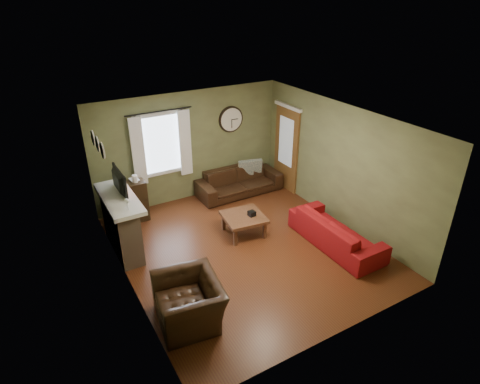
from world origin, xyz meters
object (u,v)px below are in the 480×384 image
sofa_brown (239,181)px  sofa_red (336,232)px  bookshelf (129,203)px  armchair (189,302)px  coffee_table (244,225)px

sofa_brown → sofa_red: (0.52, -2.96, -0.01)m
bookshelf → armchair: bookshelf is taller
sofa_brown → sofa_red: 3.01m
bookshelf → armchair: 3.37m
sofa_red → bookshelf: bearing=48.2°
coffee_table → sofa_red: bearing=-42.3°
sofa_brown → armchair: size_ratio=1.96×
sofa_red → armchair: size_ratio=1.92×
bookshelf → coffee_table: bearing=-41.4°
armchair → bookshelf: bearing=-173.1°
bookshelf → coffee_table: 2.55m
bookshelf → armchair: bearing=-91.0°
sofa_brown → coffee_table: bearing=-117.1°
bookshelf → armchair: size_ratio=0.85×
sofa_brown → armchair: armchair is taller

